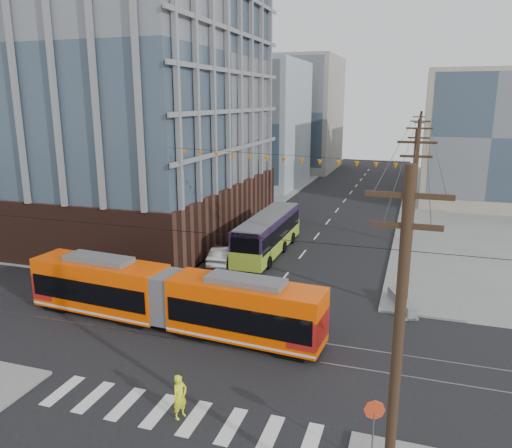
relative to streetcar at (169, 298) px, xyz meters
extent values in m
plane|color=slate|center=(4.15, -4.35, -1.72)|extent=(160.00, 160.00, 0.00)
cube|color=#381E16|center=(-17.85, 18.65, 12.58)|extent=(30.00, 25.00, 28.60)
cube|color=#8C99A5|center=(-12.85, 47.65, 7.28)|extent=(18.00, 16.00, 18.00)
cube|color=gray|center=(20.15, 43.65, 6.28)|extent=(14.00, 14.00, 16.00)
cube|color=gray|center=(-9.85, 67.65, 8.28)|extent=(16.00, 18.00, 20.00)
cube|color=#8C99A5|center=(22.15, 63.65, 5.28)|extent=(16.00, 16.00, 14.00)
cylinder|color=black|center=(12.65, -10.35, 3.78)|extent=(0.30, 0.30, 11.00)
cylinder|color=black|center=(12.65, 51.65, 3.78)|extent=(0.30, 0.30, 11.00)
imported|color=silver|center=(-1.18, 11.26, -0.98)|extent=(2.07, 4.66, 1.49)
imported|color=silver|center=(-0.91, 16.59, -1.08)|extent=(2.33, 4.64, 1.29)
imported|color=#4C4D52|center=(-1.76, 21.44, -1.01)|extent=(4.04, 5.67, 1.43)
imported|color=#F5FF1F|center=(4.38, -7.43, -0.78)|extent=(0.67, 0.80, 1.88)
cube|color=gray|center=(12.45, 6.73, -1.35)|extent=(2.14, 3.74, 0.74)
camera|label=1|loc=(12.82, -23.37, 10.84)|focal=35.00mm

